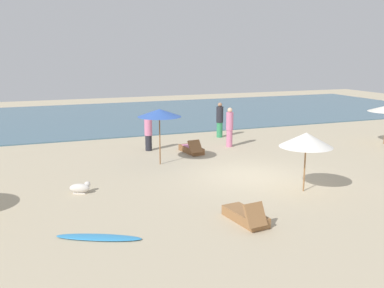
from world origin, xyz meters
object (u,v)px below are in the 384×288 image
(umbrella_3, at_px, (159,113))
(lounger_1, at_px, (192,149))
(surfboard, at_px, (99,237))
(umbrella_2, at_px, (306,140))
(lounger_2, at_px, (246,216))
(person_0, at_px, (148,133))
(person_2, at_px, (220,120))
(person_1, at_px, (230,127))
(dog, at_px, (81,188))

(umbrella_3, relative_size, lounger_1, 1.33)
(umbrella_3, xyz_separation_m, surfboard, (-3.60, -6.50, -2.12))
(umbrella_3, bearing_deg, umbrella_2, -56.20)
(lounger_2, height_order, person_0, person_0)
(person_2, distance_m, surfboard, 13.77)
(person_0, height_order, person_2, person_2)
(person_0, height_order, person_1, person_1)
(dog, height_order, surfboard, dog)
(umbrella_2, distance_m, person_2, 9.69)
(umbrella_2, relative_size, dog, 2.69)
(person_2, relative_size, dog, 2.55)
(umbrella_2, distance_m, umbrella_3, 6.22)
(umbrella_3, relative_size, lounger_2, 1.37)
(lounger_2, xyz_separation_m, surfboard, (-3.96, 0.37, -0.14))
(surfboard, bearing_deg, person_0, 67.19)
(person_1, distance_m, person_2, 2.44)
(lounger_2, bearing_deg, person_2, 68.75)
(dog, bearing_deg, person_0, 54.35)
(umbrella_3, height_order, person_2, umbrella_3)
(person_2, bearing_deg, lounger_2, -111.25)
(umbrella_2, bearing_deg, person_0, 112.37)
(person_0, relative_size, surfboard, 0.79)
(dog, bearing_deg, lounger_1, 36.70)
(umbrella_2, bearing_deg, umbrella_3, 123.80)
(person_1, bearing_deg, umbrella_3, -154.10)
(umbrella_2, distance_m, person_0, 8.48)
(lounger_1, bearing_deg, dog, -143.30)
(person_1, relative_size, person_2, 1.02)
(umbrella_2, height_order, person_2, umbrella_2)
(lounger_1, bearing_deg, lounger_2, -100.94)
(umbrella_2, distance_m, person_1, 7.27)
(dog, bearing_deg, lounger_2, -46.91)
(lounger_2, bearing_deg, dog, 133.09)
(person_1, height_order, person_2, person_1)
(umbrella_3, xyz_separation_m, lounger_2, (0.36, -6.88, -1.98))
(lounger_2, relative_size, person_1, 0.87)
(person_2, bearing_deg, umbrella_2, -97.72)
(person_2, bearing_deg, lounger_1, -133.27)
(dog, distance_m, surfboard, 3.83)
(surfboard, bearing_deg, person_1, 47.62)
(lounger_2, xyz_separation_m, dog, (-3.93, 4.20, 0.01))
(lounger_2, bearing_deg, person_0, 90.71)
(person_2, xyz_separation_m, dog, (-8.32, -7.08, -0.78))
(lounger_1, relative_size, person_1, 0.90)
(person_0, height_order, surfboard, person_0)
(lounger_1, height_order, person_2, person_2)
(lounger_1, xyz_separation_m, dog, (-5.54, -4.13, 0.00))
(person_1, height_order, dog, person_1)
(lounger_1, bearing_deg, person_0, 145.56)
(dog, bearing_deg, surfboard, -90.49)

